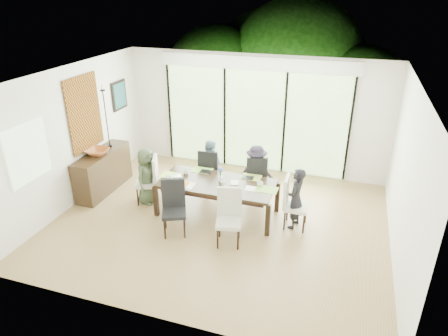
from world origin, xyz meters
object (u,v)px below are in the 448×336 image
(chair_far_right, at_px, (256,176))
(cup_b, at_px, (223,184))
(person_right_end, at_px, (296,199))
(chair_near_right, at_px, (229,218))
(chair_far_left, at_px, (210,169))
(cup_a, at_px, (186,172))
(bowl, at_px, (97,152))
(chair_right_end, at_px, (296,203))
(vase, at_px, (220,179))
(sideboard, at_px, (103,171))
(table_top, at_px, (217,184))
(cup_c, at_px, (260,184))
(laptop, at_px, (173,178))
(chair_left_end, at_px, (146,180))
(person_left_end, at_px, (147,176))
(person_far_right, at_px, (256,172))
(chair_near_left, at_px, (174,209))
(person_far_left, at_px, (210,166))

(chair_far_right, relative_size, cup_b, 11.00)
(person_right_end, bearing_deg, chair_near_right, -36.95)
(chair_far_left, relative_size, cup_a, 8.87)
(chair_near_right, bearing_deg, bowl, 150.12)
(chair_right_end, distance_m, person_right_end, 0.09)
(vase, relative_size, sideboard, 0.07)
(table_top, bearing_deg, cup_c, 7.13)
(table_top, relative_size, laptop, 7.27)
(chair_left_end, xyz_separation_m, chair_right_end, (3.00, 0.00, 0.00))
(chair_right_end, xyz_separation_m, vase, (-1.45, 0.05, 0.23))
(chair_right_end, height_order, person_left_end, person_left_end)
(chair_right_end, bearing_deg, cup_b, 92.90)
(chair_near_right, distance_m, cup_c, 1.04)
(table_top, bearing_deg, chair_near_right, -60.11)
(chair_right_end, bearing_deg, vase, 86.69)
(person_far_right, xyz_separation_m, vase, (-0.50, -0.78, 0.15))
(chair_near_left, height_order, cup_c, chair_near_left)
(cup_b, bearing_deg, table_top, 146.31)
(chair_near_left, relative_size, cup_b, 11.00)
(chair_far_right, bearing_deg, person_right_end, 121.23)
(bowl, bearing_deg, cup_b, -3.51)
(cup_c, height_order, sideboard, sideboard)
(chair_right_end, relative_size, bowl, 2.14)
(person_far_right, distance_m, bowl, 3.27)
(chair_near_right, height_order, cup_c, chair_near_right)
(chair_far_right, relative_size, person_right_end, 0.85)
(chair_far_left, distance_m, chair_far_right, 1.00)
(person_right_end, distance_m, laptop, 2.33)
(vase, height_order, cup_a, vase)
(chair_near_right, height_order, vase, chair_near_right)
(person_right_end, relative_size, cup_a, 10.40)
(cup_a, xyz_separation_m, cup_b, (0.85, -0.25, -0.00))
(person_left_end, distance_m, person_far_left, 1.32)
(person_far_left, relative_size, laptop, 3.91)
(chair_near_right, relative_size, person_far_left, 0.85)
(laptop, relative_size, bowl, 0.64)
(chair_left_end, xyz_separation_m, chair_near_left, (1.00, -0.87, 0.00))
(chair_far_right, bearing_deg, laptop, 17.82)
(chair_right_end, bearing_deg, chair_near_left, 112.17)
(chair_near_right, xyz_separation_m, person_right_end, (0.98, 0.87, 0.09))
(chair_far_left, xyz_separation_m, person_far_right, (1.00, -0.02, 0.09))
(cup_b, bearing_deg, person_left_end, 176.49)
(chair_near_right, relative_size, cup_a, 8.87)
(cup_c, distance_m, bowl, 3.42)
(chair_far_right, height_order, cup_b, chair_far_right)
(table_top, xyz_separation_m, person_far_right, (0.55, 0.83, -0.07))
(person_right_end, height_order, cup_a, person_right_end)
(chair_near_right, distance_m, laptop, 1.57)
(bowl, bearing_deg, chair_right_end, -0.97)
(chair_near_right, height_order, laptop, chair_near_right)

